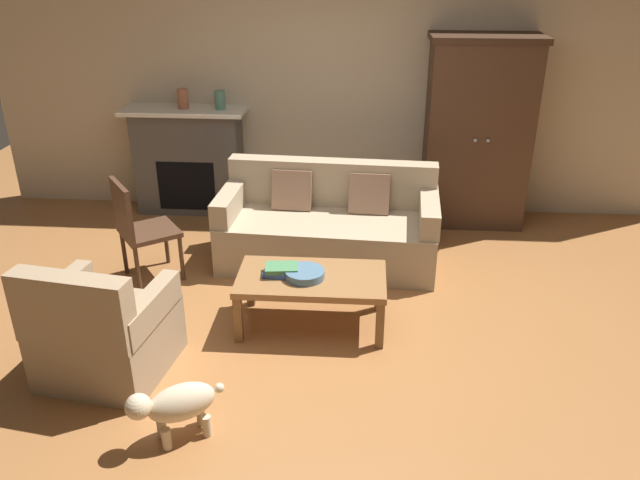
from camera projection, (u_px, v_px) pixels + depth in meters
ground_plane at (320, 333)px, 4.74m from camera, size 9.60×9.60×0.00m
back_wall at (338, 77)px, 6.44m from camera, size 7.20×0.10×2.80m
fireplace at (189, 160)px, 6.67m from camera, size 1.26×0.48×1.12m
armoire at (477, 133)px, 6.24m from camera, size 1.06×0.57×1.88m
couch at (328, 228)px, 5.70m from camera, size 1.96×0.96×0.86m
coffee_table at (311, 282)px, 4.69m from camera, size 1.10×0.60×0.42m
fruit_bowl at (305, 274)px, 4.63m from camera, size 0.29×0.29×0.06m
book_stack at (281, 270)px, 4.68m from camera, size 0.26×0.20×0.07m
mantel_vase_terracotta at (183, 99)px, 6.37m from camera, size 0.11×0.11×0.20m
mantel_vase_jade at (220, 100)px, 6.35m from camera, size 0.11×0.11×0.18m
armchair_near_left at (103, 333)px, 4.17m from camera, size 0.88×0.88×0.88m
side_chair_wooden at (138, 225)px, 5.28m from camera, size 0.61×0.61×0.90m
dog at (176, 405)px, 3.64m from camera, size 0.51×0.39×0.39m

